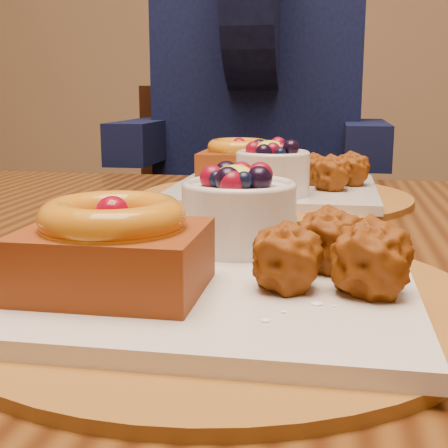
{
  "coord_description": "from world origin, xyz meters",
  "views": [
    {
      "loc": [
        0.17,
        -0.6,
        0.91
      ],
      "look_at": [
        0.09,
        -0.13,
        0.8
      ],
      "focal_mm": 50.0,
      "sensor_mm": 36.0,
      "label": 1
    }
  ],
  "objects": [
    {
      "name": "dining_table",
      "position": [
        0.09,
        0.04,
        0.68
      ],
      "size": [
        1.6,
        0.9,
        0.76
      ],
      "color": "#341809",
      "rests_on": "ground"
    },
    {
      "name": "diner",
      "position": [
        0.0,
        0.79,
        0.93
      ],
      "size": [
        0.54,
        0.51,
        0.88
      ],
      "rotation": [
        0.0,
        0.0,
        0.01
      ],
      "color": "black",
      "rests_on": "ground"
    },
    {
      "name": "chair_far",
      "position": [
        -0.07,
        0.77,
        0.51
      ],
      "size": [
        0.46,
        0.46,
        0.92
      ],
      "rotation": [
        0.0,
        0.0,
        0.04
      ],
      "color": "black",
      "rests_on": "ground"
    },
    {
      "name": "place_setting_near",
      "position": [
        0.09,
        -0.17,
        0.78
      ],
      "size": [
        0.38,
        0.38,
        0.09
      ],
      "color": "brown",
      "rests_on": "dining_table"
    },
    {
      "name": "place_setting_far",
      "position": [
        0.09,
        0.26,
        0.78
      ],
      "size": [
        0.38,
        0.38,
        0.09
      ],
      "color": "brown",
      "rests_on": "dining_table"
    }
  ]
}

